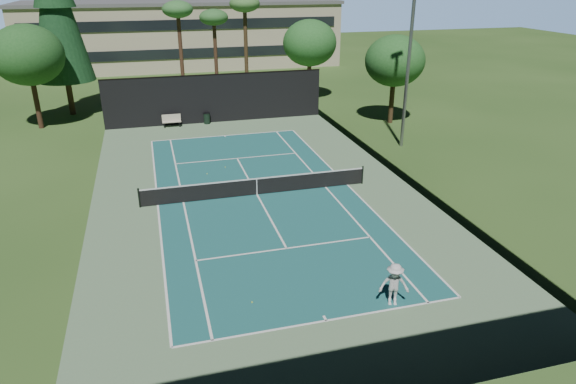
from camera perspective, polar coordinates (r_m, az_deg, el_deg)
name	(u,v)px	position (r m, az deg, el deg)	size (l,w,h in m)	color
ground	(257,195)	(29.11, -3.46, -0.32)	(160.00, 160.00, 0.00)	#30531F
apron_slab	(257,195)	(29.10, -3.46, -0.31)	(18.00, 32.00, 0.01)	#60825B
court_surface	(257,195)	(29.10, -3.46, -0.30)	(10.97, 23.77, 0.01)	#1C5B5A
court_lines	(257,195)	(29.10, -3.46, -0.28)	(11.07, 23.87, 0.01)	white
tennis_net	(257,186)	(28.89, -3.49, 0.70)	(12.90, 0.10, 1.10)	black
fence	(256,161)	(28.43, -3.59, 3.45)	(18.04, 32.05, 4.03)	black
player	(394,285)	(19.83, 11.71, -10.05)	(1.12, 0.65, 1.74)	silver
tennis_ball_a	(252,302)	(20.02, -4.02, -12.12)	(0.07, 0.07, 0.07)	#BCD630
tennis_ball_b	(177,193)	(29.88, -12.24, -0.11)	(0.08, 0.08, 0.08)	#D9F437
tennis_ball_c	(225,167)	(33.40, -6.99, 2.77)	(0.06, 0.06, 0.06)	#B6D22F
tennis_ball_d	(207,174)	(32.41, -8.98, 2.00)	(0.06, 0.06, 0.06)	#D8F437
park_bench	(172,120)	(43.14, -12.81, 7.77)	(1.50, 0.45, 1.02)	beige
trash_bin	(207,118)	(43.54, -9.01, 8.11)	(0.56, 0.56, 0.95)	black
pine_tree	(54,0)	(48.66, -24.56, 18.84)	(4.80, 4.80, 15.00)	#44301D
palm_a	(178,13)	(50.39, -12.14, 18.83)	(2.80, 2.80, 9.32)	#4A2F20
palm_b	(214,20)	(52.78, -8.24, 18.35)	(2.80, 2.80, 8.42)	#462D1E
palm_c	(245,8)	(50.13, -4.84, 19.68)	(2.80, 2.80, 9.77)	#45321D
decid_tree_a	(310,43)	(50.92, 2.43, 16.20)	(5.12, 5.12, 7.62)	#4B3320
decid_tree_b	(395,61)	(43.28, 11.78, 14.06)	(4.80, 4.80, 7.14)	#47321E
decid_tree_c	(28,55)	(45.38, -26.96, 13.39)	(5.44, 5.44, 8.09)	#462C1E
campus_building	(184,33)	(72.72, -11.53, 16.90)	(40.50, 12.50, 8.30)	#BCAF91
light_pole	(409,55)	(36.90, 13.32, 14.60)	(0.90, 0.25, 12.22)	gray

